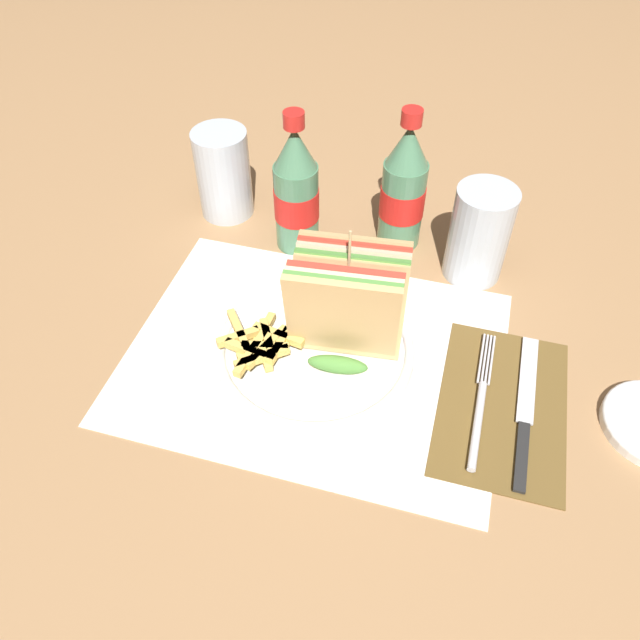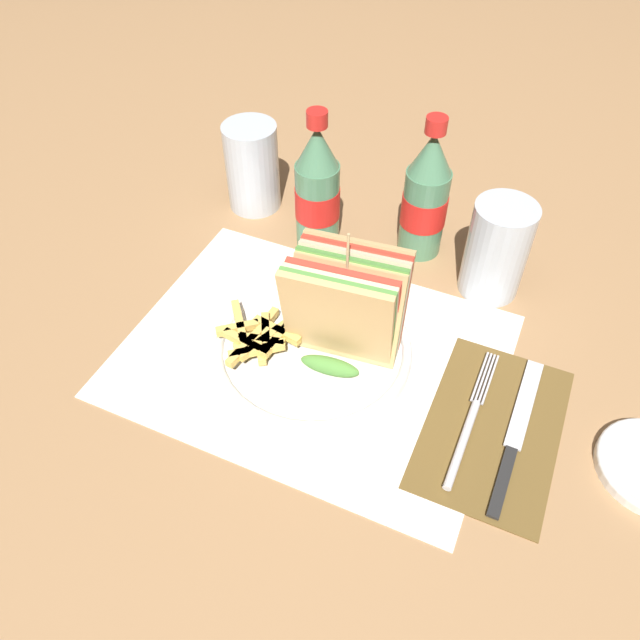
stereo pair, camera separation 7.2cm
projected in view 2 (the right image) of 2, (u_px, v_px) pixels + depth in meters
ground_plane at (319, 344)px, 0.75m from camera, size 4.00×4.00×0.00m
placemat at (313, 355)px, 0.73m from camera, size 0.43×0.33×0.00m
plate_main at (313, 349)px, 0.73m from camera, size 0.23×0.23×0.02m
club_sandwich at (345, 308)px, 0.68m from camera, size 0.13×0.11×0.16m
fries_pile at (258, 337)px, 0.71m from camera, size 0.10×0.10×0.02m
napkin at (493, 427)px, 0.66m from camera, size 0.14×0.22×0.00m
fork at (467, 429)px, 0.65m from camera, size 0.02×0.19×0.01m
knife at (516, 434)px, 0.65m from camera, size 0.02×0.21×0.00m
coke_bottle_near at (317, 191)px, 0.82m from camera, size 0.06×0.06×0.20m
coke_bottle_far at (426, 198)px, 0.81m from camera, size 0.06×0.06×0.20m
glass_near at (495, 255)px, 0.77m from camera, size 0.08×0.08×0.13m
glass_far at (253, 172)px, 0.90m from camera, size 0.08×0.08×0.13m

